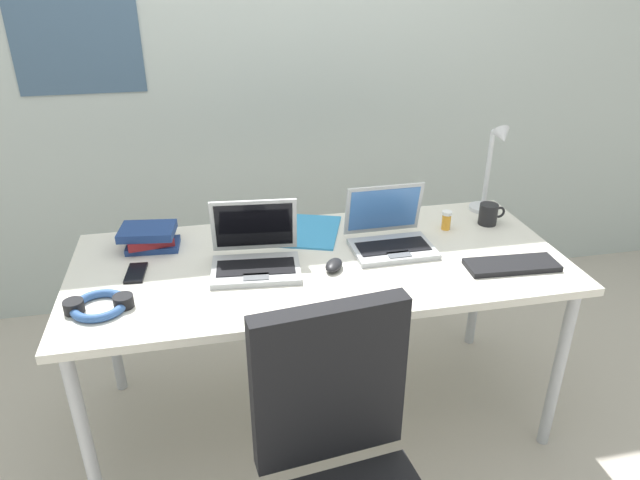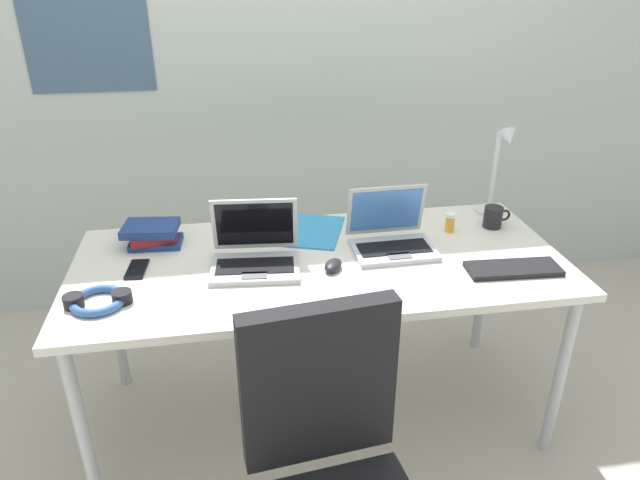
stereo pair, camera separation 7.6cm
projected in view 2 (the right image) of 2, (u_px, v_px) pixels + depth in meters
name	position (u px, v px, depth m)	size (l,w,h in m)	color
ground_plane	(320.00, 412.00, 2.46)	(12.00, 12.00, 0.00)	#B7AD9E
wall_back	(283.00, 56.00, 2.85)	(6.00, 0.13, 2.60)	#B2BCB7
desk	(320.00, 273.00, 2.15)	(1.80, 0.80, 0.74)	silver
desk_lamp	(498.00, 172.00, 2.40)	(0.12, 0.18, 0.40)	silver
laptop_back_left	(255.00, 254.00, 2.07)	(0.34, 0.29, 0.23)	#B7BABC
laptop_mid_desk	(391.00, 237.00, 2.19)	(0.31, 0.26, 0.23)	#B7BABC
external_keyboard	(513.00, 269.00, 2.04)	(0.33, 0.12, 0.02)	black
computer_mouse	(333.00, 265.00, 2.05)	(0.06, 0.10, 0.03)	black
cell_phone	(137.00, 269.00, 2.05)	(0.06, 0.14, 0.01)	black
headphones	(98.00, 300.00, 1.85)	(0.21, 0.18, 0.04)	#335999
pill_bottle	(450.00, 222.00, 2.33)	(0.04, 0.04, 0.08)	gold
book_stack	(153.00, 234.00, 2.22)	(0.23, 0.18, 0.09)	navy
paper_folder_back_right	(312.00, 231.00, 2.34)	(0.23, 0.31, 0.01)	#338CC6
coffee_mug	(493.00, 217.00, 2.37)	(0.11, 0.08, 0.09)	black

